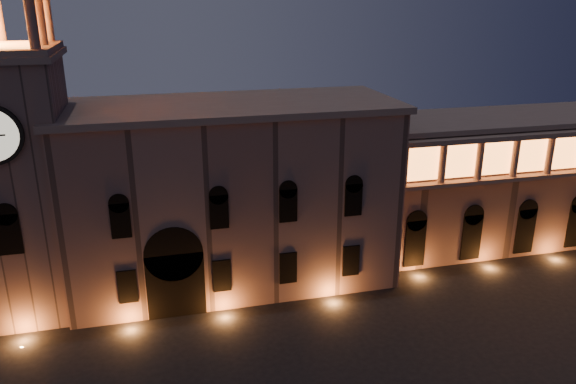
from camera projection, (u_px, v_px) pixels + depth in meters
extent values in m
cube|color=#7F5D53|center=(232.00, 197.00, 53.50)|extent=(30.00, 12.00, 17.00)
cube|color=gray|center=(229.00, 106.00, 50.59)|extent=(30.80, 12.80, 0.60)
cube|color=black|center=(176.00, 283.00, 48.99)|extent=(5.00, 1.40, 6.00)
cylinder|color=black|center=(173.00, 251.00, 48.00)|extent=(5.00, 1.40, 5.00)
cube|color=orange|center=(176.00, 286.00, 48.87)|extent=(4.20, 0.20, 5.00)
cube|color=#7F5D53|center=(16.00, 192.00, 47.47)|extent=(9.00, 9.00, 22.00)
cylinder|color=gray|center=(31.00, 19.00, 40.20)|extent=(0.76, 0.76, 4.20)
cylinder|color=gray|center=(47.00, 16.00, 47.15)|extent=(0.76, 0.76, 4.20)
cylinder|color=gray|center=(40.00, 17.00, 43.68)|extent=(0.76, 0.76, 4.20)
cube|color=#7A594E|center=(526.00, 179.00, 63.71)|extent=(40.00, 10.00, 14.00)
cube|color=gray|center=(536.00, 116.00, 61.31)|extent=(40.60, 10.60, 0.50)
cube|color=gray|center=(563.00, 174.00, 57.92)|extent=(40.00, 1.20, 0.40)
cube|color=gray|center=(570.00, 133.00, 56.50)|extent=(40.00, 1.40, 0.50)
cube|color=orange|center=(563.00, 152.00, 57.70)|extent=(38.00, 0.15, 3.60)
cylinder|color=gray|center=(404.00, 166.00, 53.02)|extent=(0.70, 0.70, 4.00)
cylinder|color=gray|center=(443.00, 163.00, 53.95)|extent=(0.70, 0.70, 4.00)
cylinder|color=gray|center=(480.00, 160.00, 54.87)|extent=(0.70, 0.70, 4.00)
cylinder|color=gray|center=(515.00, 157.00, 55.80)|extent=(0.70, 0.70, 4.00)
cylinder|color=gray|center=(550.00, 154.00, 56.73)|extent=(0.70, 0.70, 4.00)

